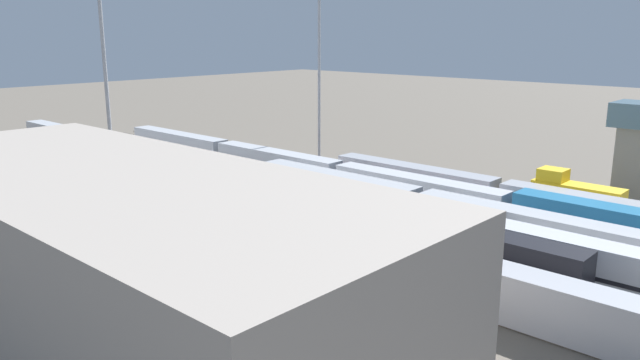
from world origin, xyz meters
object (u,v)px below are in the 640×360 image
at_px(train_on_track_0, 575,197).
at_px(train_on_track_4, 284,190).
at_px(light_mast_0, 319,51).
at_px(light_mast_1, 104,57).
at_px(train_on_track_5, 217,188).
at_px(train_on_track_2, 327,174).
at_px(maintenance_shed, 117,251).
at_px(control_tower, 637,143).
at_px(train_on_track_3, 525,230).
at_px(train_on_track_1, 608,217).
at_px(train_on_track_6, 263,220).

height_order(train_on_track_0, train_on_track_4, train_on_track_0).
distance_m(light_mast_0, light_mast_1, 36.94).
bearing_deg(light_mast_1, train_on_track_5, -134.28).
relative_size(train_on_track_0, train_on_track_4, 0.07).
xyz_separation_m(train_on_track_0, train_on_track_2, (29.25, 10.00, -0.08)).
xyz_separation_m(light_mast_0, light_mast_1, (-0.26, 36.94, 0.15)).
distance_m(train_on_track_5, train_on_track_2, 15.72).
xyz_separation_m(train_on_track_4, light_mast_0, (15.50, -23.14, 15.68)).
relative_size(train_on_track_0, train_on_track_2, 0.11).
height_order(train_on_track_2, maintenance_shed, maintenance_shed).
xyz_separation_m(train_on_track_0, light_mast_0, (42.79, -3.14, 15.56)).
bearing_deg(control_tower, train_on_track_3, 86.52).
bearing_deg(light_mast_1, train_on_track_2, -119.17).
height_order(light_mast_0, light_mast_1, light_mast_1).
distance_m(train_on_track_0, train_on_track_2, 30.91).
bearing_deg(train_on_track_1, light_mast_1, 31.04).
xyz_separation_m(train_on_track_1, maintenance_shed, (18.89, 44.70, 3.68)).
distance_m(train_on_track_5, maintenance_shed, 32.23).
height_order(train_on_track_0, light_mast_1, light_mast_1).
distance_m(train_on_track_5, train_on_track_3, 36.23).
bearing_deg(train_on_track_1, train_on_track_6, 44.52).
bearing_deg(light_mast_0, control_tower, -168.21).
xyz_separation_m(train_on_track_2, light_mast_1, (13.28, 23.80, 15.79)).
distance_m(train_on_track_1, train_on_track_3, 10.95).
bearing_deg(light_mast_0, train_on_track_5, 107.44).
bearing_deg(train_on_track_6, train_on_track_4, -54.26).
bearing_deg(control_tower, train_on_track_0, 78.59).
distance_m(train_on_track_6, light_mast_0, 43.10).
xyz_separation_m(train_on_track_0, light_mast_1, (42.53, 33.80, 15.71)).
distance_m(train_on_track_4, train_on_track_3, 28.60).
relative_size(train_on_track_6, train_on_track_3, 1.61).
bearing_deg(train_on_track_2, train_on_track_0, -161.13).
distance_m(train_on_track_6, train_on_track_3, 25.78).
bearing_deg(train_on_track_3, control_tower, -93.48).
distance_m(train_on_track_1, control_tower, 18.56).
relative_size(train_on_track_5, light_mast_0, 3.25).
bearing_deg(train_on_track_2, train_on_track_5, 72.59).
relative_size(light_mast_0, control_tower, 2.29).
bearing_deg(train_on_track_6, train_on_track_3, -144.42).
bearing_deg(maintenance_shed, train_on_track_0, -105.27).
height_order(train_on_track_5, train_on_track_3, train_on_track_5).
bearing_deg(light_mast_1, train_on_track_6, -170.39).
xyz_separation_m(train_on_track_5, control_tower, (-36.50, -37.61, 5.10)).
bearing_deg(light_mast_1, maintenance_shed, 151.22).
relative_size(train_on_track_0, control_tower, 0.82).
xyz_separation_m(train_on_track_2, train_on_track_3, (-30.12, 5.00, -0.09)).
height_order(train_on_track_1, light_mast_1, light_mast_1).
height_order(train_on_track_0, light_mast_0, light_mast_0).
relative_size(train_on_track_4, control_tower, 11.39).
distance_m(train_on_track_0, train_on_track_1, 7.30).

